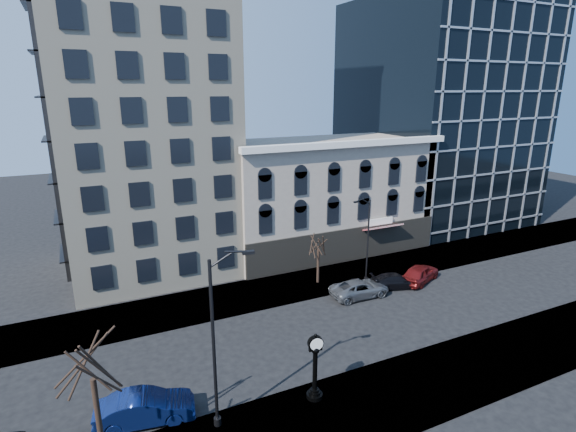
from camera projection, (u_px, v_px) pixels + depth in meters
ground at (287, 341)px, 32.00m from camera, size 160.00×160.00×0.00m
sidewalk_far at (247, 295)px, 38.92m from camera, size 160.00×6.00×0.12m
sidewalk_near at (348, 410)px, 25.04m from camera, size 160.00×6.00×0.12m
cream_tower at (136, 65)px, 40.52m from camera, size 15.90×15.40×42.50m
victorian_row at (324, 196)px, 49.09m from camera, size 22.60×11.19×12.50m
glass_office at (437, 114)px, 59.49m from camera, size 20.00×20.15×28.00m
street_clock at (315, 369)px, 25.49m from camera, size 0.94×0.94×4.15m
street_lamp_near at (226, 294)px, 22.03m from camera, size 2.57×0.68×9.96m
street_lamp_far at (365, 218)px, 39.61m from camera, size 2.07×0.81×8.19m
bare_tree_near at (90, 355)px, 18.83m from camera, size 4.98×4.98×8.54m
bare_tree_far at (319, 242)px, 40.30m from camera, size 3.03×3.03×5.21m
car_near_b at (145, 408)px, 24.07m from camera, size 5.43×2.72×1.71m
car_far_a at (360, 288)px, 38.66m from camera, size 5.32×2.59×1.46m
car_far_b at (396, 281)px, 40.37m from camera, size 4.86×3.01×1.32m
car_far_c at (420, 273)px, 41.56m from camera, size 5.24×3.73×1.66m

